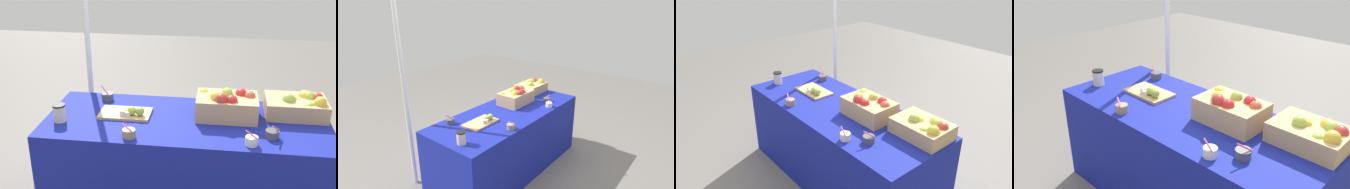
{
  "view_description": "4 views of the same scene",
  "coord_description": "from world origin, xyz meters",
  "views": [
    {
      "loc": [
        0.23,
        -2.56,
        1.98
      ],
      "look_at": [
        -0.12,
        -0.04,
        0.93
      ],
      "focal_mm": 45.36,
      "sensor_mm": 36.0,
      "label": 1
    },
    {
      "loc": [
        -2.29,
        -1.81,
        1.98
      ],
      "look_at": [
        -0.03,
        0.0,
        0.95
      ],
      "focal_mm": 29.95,
      "sensor_mm": 36.0,
      "label": 2
    },
    {
      "loc": [
        1.96,
        -1.58,
        2.02
      ],
      "look_at": [
        0.06,
        -0.01,
        0.89
      ],
      "focal_mm": 34.93,
      "sensor_mm": 36.0,
      "label": 3
    },
    {
      "loc": [
        1.41,
        -1.53,
        1.8
      ],
      "look_at": [
        -0.11,
        0.04,
        0.83
      ],
      "focal_mm": 38.43,
      "sensor_mm": 36.0,
      "label": 4
    }
  ],
  "objects": [
    {
      "name": "ground_plane",
      "position": [
        0.0,
        0.0,
        0.0
      ],
      "size": [
        10.0,
        10.0,
        0.0
      ],
      "primitive_type": "plane",
      "color": "slate"
    },
    {
      "name": "table",
      "position": [
        0.0,
        0.0,
        0.37
      ],
      "size": [
        1.9,
        0.76,
        0.74
      ],
      "primitive_type": "cube",
      "color": "navy",
      "rests_on": "ground_plane"
    },
    {
      "name": "apple_crate_left",
      "position": [
        0.75,
        0.18,
        0.81
      ],
      "size": [
        0.41,
        0.29,
        0.17
      ],
      "color": "tan",
      "rests_on": "table"
    },
    {
      "name": "apple_crate_middle",
      "position": [
        0.26,
        0.08,
        0.83
      ],
      "size": [
        0.41,
        0.28,
        0.2
      ],
      "color": "tan",
      "rests_on": "table"
    },
    {
      "name": "cutting_board_front",
      "position": [
        -0.4,
        0.01,
        0.76
      ],
      "size": [
        0.35,
        0.21,
        0.08
      ],
      "color": "tan",
      "rests_on": "table"
    },
    {
      "name": "sample_bowl_near",
      "position": [
        0.42,
        -0.29,
        0.77
      ],
      "size": [
        0.08,
        0.08,
        0.1
      ],
      "color": "silver",
      "rests_on": "table"
    },
    {
      "name": "sample_bowl_mid",
      "position": [
        0.55,
        -0.18,
        0.77
      ],
      "size": [
        0.09,
        0.09,
        0.1
      ],
      "color": "#4C4C51",
      "rests_on": "table"
    },
    {
      "name": "sample_bowl_far",
      "position": [
        -0.33,
        -0.3,
        0.77
      ],
      "size": [
        0.09,
        0.08,
        0.1
      ],
      "color": "gray",
      "rests_on": "table"
    },
    {
      "name": "sample_bowl_extra",
      "position": [
        -0.61,
        0.26,
        0.77
      ],
      "size": [
        0.09,
        0.09,
        0.11
      ],
      "color": "#4C4C51",
      "rests_on": "table"
    },
    {
      "name": "coffee_cup",
      "position": [
        -0.83,
        -0.14,
        0.8
      ],
      "size": [
        0.08,
        0.08,
        0.12
      ],
      "color": "beige",
      "rests_on": "table"
    },
    {
      "name": "tent_pole",
      "position": [
        -0.86,
        0.63,
        1.09
      ],
      "size": [
        0.04,
        0.04,
        2.18
      ],
      "primitive_type": "cylinder",
      "color": "white",
      "rests_on": "ground_plane"
    }
  ]
}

